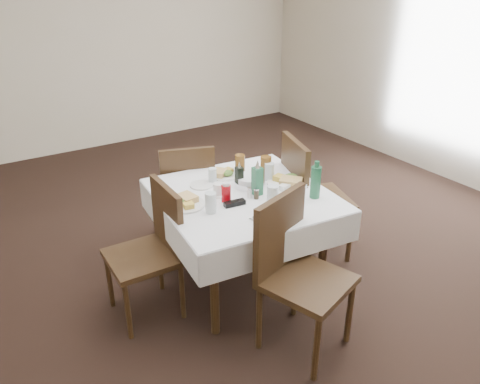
% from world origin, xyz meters
% --- Properties ---
extents(ground_plane, '(7.00, 7.00, 0.00)m').
position_xyz_m(ground_plane, '(0.00, 0.00, 0.00)').
color(ground_plane, black).
extents(room_shell, '(6.04, 7.04, 2.80)m').
position_xyz_m(room_shell, '(0.00, 0.00, 1.71)').
color(room_shell, beige).
rests_on(room_shell, ground).
extents(dining_table, '(1.30, 1.30, 0.76)m').
position_xyz_m(dining_table, '(-0.09, -0.15, 0.67)').
color(dining_table, '#321F10').
rests_on(dining_table, ground).
extents(chair_north, '(0.56, 0.56, 0.94)m').
position_xyz_m(chair_north, '(-0.19, 0.58, 0.54)').
color(chair_north, '#321F10').
rests_on(chair_north, ground).
extents(chair_south, '(0.61, 0.61, 1.02)m').
position_xyz_m(chair_south, '(-0.16, -0.84, 0.58)').
color(chair_south, '#321F10').
rests_on(chair_south, ground).
extents(chair_east, '(0.61, 0.61, 1.04)m').
position_xyz_m(chair_east, '(0.56, -0.10, 0.59)').
color(chair_east, '#321F10').
rests_on(chair_east, ground).
extents(chair_west, '(0.46, 0.46, 0.95)m').
position_xyz_m(chair_west, '(-0.77, -0.09, 0.54)').
color(chair_west, '#321F10').
rests_on(chair_west, ground).
extents(meal_north, '(0.24, 0.24, 0.05)m').
position_xyz_m(meal_north, '(-0.05, 0.20, 0.78)').
color(meal_north, white).
rests_on(meal_north, dining_table).
extents(meal_south, '(0.24, 0.24, 0.05)m').
position_xyz_m(meal_south, '(-0.12, -0.59, 0.78)').
color(meal_south, white).
rests_on(meal_south, dining_table).
extents(meal_east, '(0.30, 0.30, 0.07)m').
position_xyz_m(meal_east, '(0.28, -0.20, 0.79)').
color(meal_east, white).
rests_on(meal_east, dining_table).
extents(meal_west, '(0.26, 0.26, 0.06)m').
position_xyz_m(meal_west, '(-0.52, -0.08, 0.78)').
color(meal_west, white).
rests_on(meal_west, dining_table).
extents(side_plate_a, '(0.17, 0.17, 0.01)m').
position_xyz_m(side_plate_a, '(-0.28, 0.13, 0.77)').
color(side_plate_a, white).
rests_on(side_plate_a, dining_table).
extents(side_plate_b, '(0.18, 0.18, 0.01)m').
position_xyz_m(side_plate_b, '(0.20, -0.31, 0.77)').
color(side_plate_b, white).
rests_on(side_plate_b, dining_table).
extents(water_n, '(0.06, 0.06, 0.11)m').
position_xyz_m(water_n, '(-0.18, 0.14, 0.82)').
color(water_n, silver).
rests_on(water_n, dining_table).
extents(water_s, '(0.08, 0.08, 0.15)m').
position_xyz_m(water_s, '(-0.02, -0.41, 0.84)').
color(water_s, silver).
rests_on(water_s, dining_table).
extents(water_e, '(0.07, 0.07, 0.14)m').
position_xyz_m(water_e, '(0.21, -0.05, 0.83)').
color(water_e, silver).
rests_on(water_e, dining_table).
extents(water_w, '(0.08, 0.08, 0.14)m').
position_xyz_m(water_w, '(-0.42, -0.26, 0.83)').
color(water_w, silver).
rests_on(water_w, dining_table).
extents(iced_tea_a, '(0.08, 0.08, 0.16)m').
position_xyz_m(iced_tea_a, '(0.08, 0.16, 0.84)').
color(iced_tea_a, brown).
rests_on(iced_tea_a, dining_table).
extents(iced_tea_b, '(0.08, 0.08, 0.17)m').
position_xyz_m(iced_tea_b, '(0.21, 0.00, 0.85)').
color(iced_tea_b, brown).
rests_on(iced_tea_b, dining_table).
extents(bread_basket, '(0.23, 0.23, 0.08)m').
position_xyz_m(bread_basket, '(0.02, -0.06, 0.80)').
color(bread_basket, silver).
rests_on(bread_basket, dining_table).
extents(oil_cruet_dark, '(0.05, 0.05, 0.20)m').
position_xyz_m(oil_cruet_dark, '(-0.05, -0.04, 0.85)').
color(oil_cruet_dark, black).
rests_on(oil_cruet_dark, dining_table).
extents(oil_cruet_green, '(0.06, 0.06, 0.26)m').
position_xyz_m(oil_cruet_green, '(-0.01, -0.21, 0.88)').
color(oil_cruet_green, '#21613F').
rests_on(oil_cruet_green, dining_table).
extents(ketchup_bottle, '(0.07, 0.07, 0.14)m').
position_xyz_m(ketchup_bottle, '(-0.26, -0.19, 0.83)').
color(ketchup_bottle, '#9E030B').
rests_on(ketchup_bottle, dining_table).
extents(salt_shaker, '(0.03, 0.03, 0.08)m').
position_xyz_m(salt_shaker, '(-0.09, -0.22, 0.80)').
color(salt_shaker, white).
rests_on(salt_shaker, dining_table).
extents(pepper_shaker, '(0.03, 0.03, 0.08)m').
position_xyz_m(pepper_shaker, '(-0.05, -0.26, 0.80)').
color(pepper_shaker, '#3D3323').
rests_on(pepper_shaker, dining_table).
extents(coffee_mug, '(0.12, 0.12, 0.09)m').
position_xyz_m(coffee_mug, '(-0.25, -0.07, 0.80)').
color(coffee_mug, white).
rests_on(coffee_mug, dining_table).
extents(sunglasses, '(0.15, 0.07, 0.03)m').
position_xyz_m(sunglasses, '(-0.24, -0.27, 0.78)').
color(sunglasses, black).
rests_on(sunglasses, dining_table).
extents(green_bottle, '(0.07, 0.07, 0.27)m').
position_xyz_m(green_bottle, '(0.30, -0.47, 0.88)').
color(green_bottle, '#21613F').
rests_on(green_bottle, dining_table).
extents(sugar_caddy, '(0.11, 0.08, 0.05)m').
position_xyz_m(sugar_caddy, '(0.19, -0.27, 0.79)').
color(sugar_caddy, white).
rests_on(sugar_caddy, dining_table).
extents(cutlery_n, '(0.04, 0.16, 0.01)m').
position_xyz_m(cutlery_n, '(0.05, 0.21, 0.77)').
color(cutlery_n, silver).
rests_on(cutlery_n, dining_table).
extents(cutlery_s, '(0.09, 0.20, 0.01)m').
position_xyz_m(cutlery_s, '(-0.23, -0.58, 0.77)').
color(cutlery_s, silver).
rests_on(cutlery_s, dining_table).
extents(cutlery_e, '(0.17, 0.10, 0.01)m').
position_xyz_m(cutlery_e, '(0.29, -0.29, 0.77)').
color(cutlery_e, silver).
rests_on(cutlery_e, dining_table).
extents(cutlery_w, '(0.16, 0.07, 0.01)m').
position_xyz_m(cutlery_w, '(-0.52, -0.00, 0.77)').
color(cutlery_w, silver).
rests_on(cutlery_w, dining_table).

